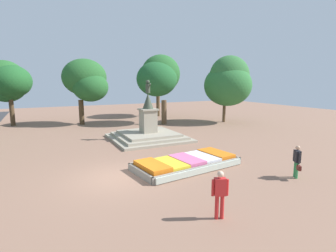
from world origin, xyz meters
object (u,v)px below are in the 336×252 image
flower_planter (187,163)px  pedestrian_with_handbag (297,160)px  statue_monument (148,132)px  pedestrian_near_planter (220,192)px

flower_planter → pedestrian_with_handbag: size_ratio=3.80×
statue_monument → pedestrian_near_planter: size_ratio=3.41×
pedestrian_with_handbag → pedestrian_near_planter: 5.68m
pedestrian_with_handbag → pedestrian_near_planter: size_ratio=0.95×
statue_monument → pedestrian_with_handbag: (3.06, -10.82, 0.28)m
flower_planter → pedestrian_near_planter: (-1.70, -5.02, 0.71)m
pedestrian_near_planter → statue_monument: bearing=78.7°
flower_planter → pedestrian_near_planter: size_ratio=3.60×
statue_monument → pedestrian_near_planter: bearing=-101.3°
statue_monument → pedestrian_near_planter: statue_monument is taller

